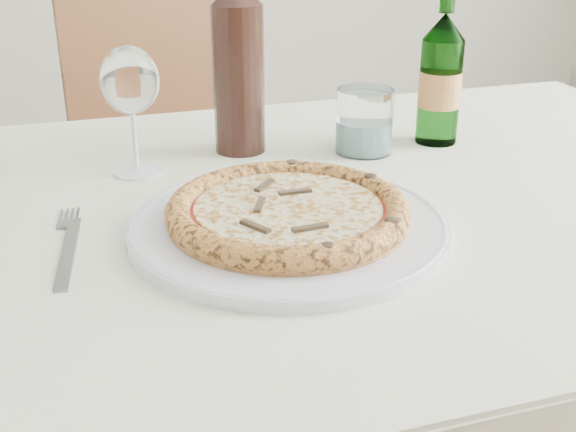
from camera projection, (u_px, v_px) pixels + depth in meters
name	position (u px, v px, depth m)	size (l,w,h in m)	color
dining_table	(269.00, 258.00, 0.95)	(1.57, 0.97, 0.76)	brown
chair_far	(163.00, 165.00, 1.71)	(0.44, 0.44, 0.93)	brown
plate	(288.00, 225.00, 0.83)	(0.37, 0.37, 0.02)	white
pizza	(288.00, 211.00, 0.82)	(0.28, 0.28, 0.03)	#C27A41
fork	(68.00, 246.00, 0.79)	(0.03, 0.22, 0.00)	slate
wine_glass	(130.00, 84.00, 0.96)	(0.08, 0.08, 0.18)	white
tumbler	(364.00, 125.00, 1.08)	(0.09, 0.09, 0.10)	white
beer_bottle	(440.00, 79.00, 1.10)	(0.06, 0.06, 0.25)	#438240
wine_bottle	(238.00, 64.00, 1.05)	(0.08, 0.08, 0.31)	black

